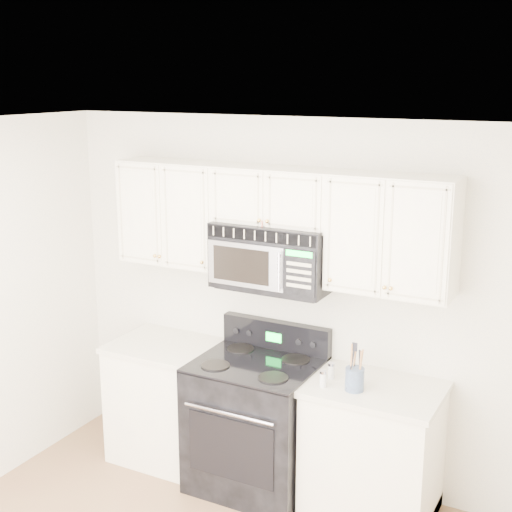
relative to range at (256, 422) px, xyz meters
The scene contains 9 objects.
room 1.62m from the range, 88.03° to the right, with size 3.51×3.51×2.61m.
base_cabinet_left 0.76m from the range, behind, with size 0.86×0.65×0.92m.
base_cabinet_right 0.85m from the range, ahead, with size 0.86×0.65×0.92m.
range is the anchor object (origin of this frame).
upper_cabinets 1.46m from the range, 75.66° to the left, with size 2.44×0.37×0.75m.
microwave 1.20m from the range, 69.11° to the left, with size 0.81×0.46×0.45m.
utensil_crock 0.91m from the range, ahead, with size 0.12×0.12×0.32m.
shaker_salt 0.74m from the range, ahead, with size 0.05×0.05×0.11m.
shaker_pepper 0.75m from the range, 12.90° to the right, with size 0.05×0.05×0.11m.
Camera 1 is at (2.09, -2.68, 2.85)m, focal length 50.00 mm.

